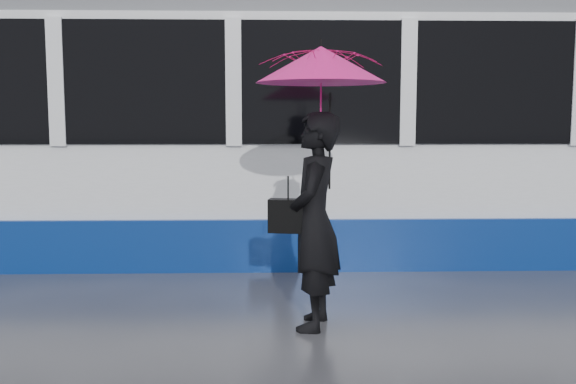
{
  "coord_description": "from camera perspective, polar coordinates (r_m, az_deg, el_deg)",
  "views": [
    {
      "loc": [
        -0.42,
        -6.12,
        1.77
      ],
      "look_at": [
        -0.25,
        -0.13,
        1.1
      ],
      "focal_mm": 40.0,
      "sensor_mm": 36.0,
      "label": 1
    }
  ],
  "objects": [
    {
      "name": "ground",
      "position": [
        6.39,
        2.23,
        -9.71
      ],
      "size": [
        90.0,
        90.0,
        0.0
      ],
      "primitive_type": "plane",
      "color": "#2C2C31",
      "rests_on": "ground"
    },
    {
      "name": "rails",
      "position": [
        8.81,
        1.13,
        -5.15
      ],
      "size": [
        34.0,
        1.51,
        0.02
      ],
      "color": "#3F3D38",
      "rests_on": "ground"
    },
    {
      "name": "tram",
      "position": [
        8.63,
        -1.04,
        5.5
      ],
      "size": [
        26.0,
        2.56,
        3.35
      ],
      "color": "white",
      "rests_on": "ground"
    },
    {
      "name": "woman",
      "position": [
        5.44,
        2.33,
        -2.61
      ],
      "size": [
        0.56,
        0.74,
        1.84
      ],
      "primitive_type": "imported",
      "rotation": [
        0.0,
        0.0,
        -1.76
      ],
      "color": "black",
      "rests_on": "ground"
    },
    {
      "name": "umbrella",
      "position": [
        5.38,
        2.93,
        9.02
      ],
      "size": [
        1.27,
        1.27,
        1.24
      ],
      "rotation": [
        0.0,
        0.0,
        -0.19
      ],
      "color": "#E21351",
      "rests_on": "ground"
    },
    {
      "name": "handbag",
      "position": [
        5.44,
        0.01,
        -2.12
      ],
      "size": [
        0.35,
        0.2,
        0.47
      ],
      "rotation": [
        0.0,
        0.0,
        -0.19
      ],
      "color": "black",
      "rests_on": "ground"
    }
  ]
}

